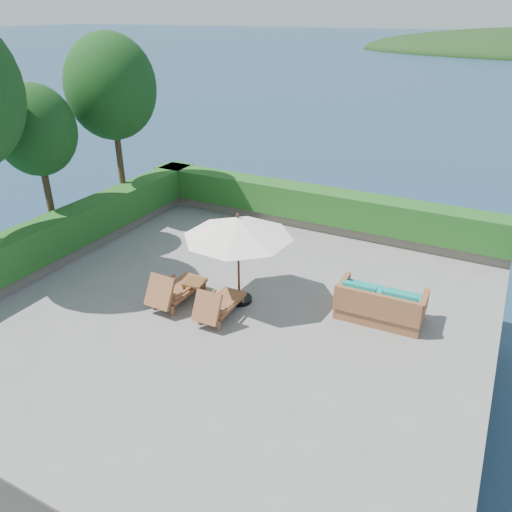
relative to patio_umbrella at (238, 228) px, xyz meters
The scene contains 14 objects.
ground 2.01m from the patio_umbrella, 102.41° to the right, with size 12.00×12.00×0.00m, color gray.
foundation 3.55m from the patio_umbrella, 102.41° to the right, with size 12.00×12.00×3.00m, color #4E473E.
ocean 5.00m from the patio_umbrella, 102.41° to the right, with size 600.00×600.00×0.00m, color #17334A.
planter_wall_far 5.58m from the patio_umbrella, 90.78° to the left, with size 12.00×0.60×0.36m, color gray.
planter_wall_left 5.96m from the patio_umbrella, behind, with size 0.60×12.00×0.36m, color gray.
hedge_far 5.40m from the patio_umbrella, 90.78° to the left, with size 12.40×0.90×1.00m, color #1E3F12.
hedge_left 5.79m from the patio_umbrella, behind, with size 0.90×12.40×1.00m, color #1E3F12.
tree_mid 6.66m from the patio_umbrella, behind, with size 2.20×2.20×4.83m.
tree_far 7.14m from the patio_umbrella, 154.67° to the left, with size 2.80×2.80×6.03m.
patio_umbrella is the anchor object (origin of this frame).
lounge_left 2.24m from the patio_umbrella, 147.83° to the right, with size 0.80×1.71×0.98m.
lounge_right 1.85m from the patio_umbrella, 93.89° to the right, with size 0.74×1.57×0.90m.
side_table 1.91m from the patio_umbrella, 155.80° to the right, with size 0.56×0.56×0.53m.
wicker_loveseat 3.77m from the patio_umbrella, 13.36° to the left, with size 2.04×1.09×0.98m.
Camera 1 is at (5.40, -8.97, 6.56)m, focal length 35.00 mm.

